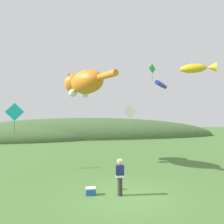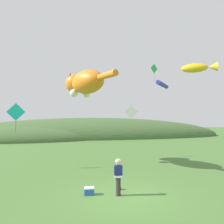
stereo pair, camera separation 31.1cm
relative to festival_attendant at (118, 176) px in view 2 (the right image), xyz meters
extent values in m
plane|color=#477033|center=(0.28, -0.14, -0.95)|extent=(120.00, 120.00, 0.00)
ellipsoid|color=#426033|center=(0.28, 30.35, -0.95)|extent=(50.92, 12.64, 7.15)
ellipsoid|color=#426033|center=(-12.80, 26.04, -0.95)|extent=(26.66, 8.78, 4.47)
cylinder|color=#332D28|center=(0.00, 0.00, -0.51)|extent=(0.24, 0.24, 0.88)
cube|color=navy|center=(0.00, 0.00, 0.23)|extent=(0.42, 0.28, 0.60)
cube|color=white|center=(0.00, 0.00, -0.01)|extent=(0.44, 0.30, 0.10)
sphere|color=beige|center=(0.00, 0.00, 0.64)|extent=(0.20, 0.20, 0.20)
cylinder|color=#B2AD99|center=(0.00, 0.00, 0.73)|extent=(0.30, 0.30, 0.09)
cylinder|color=#B2AD99|center=(0.00, 0.00, 0.79)|extent=(0.20, 0.20, 0.07)
cylinder|color=olive|center=(0.22, 0.85, -0.85)|extent=(0.14, 0.16, 0.16)
cylinder|color=brown|center=(0.15, 0.85, -0.85)|extent=(0.02, 0.22, 0.22)
cylinder|color=brown|center=(0.29, 0.85, -0.85)|extent=(0.02, 0.22, 0.22)
cube|color=blue|center=(-1.41, 0.33, -0.80)|extent=(0.48, 0.32, 0.30)
cube|color=white|center=(-1.41, 0.33, -0.62)|extent=(0.49, 0.33, 0.06)
ellipsoid|color=orange|center=(-1.26, 6.57, 5.61)|extent=(3.44, 4.34, 1.83)
ellipsoid|color=white|center=(-1.34, 6.73, 5.28)|extent=(2.05, 2.74, 1.01)
sphere|color=orange|center=(-2.25, 8.73, 5.80)|extent=(1.65, 1.65, 1.65)
cone|color=#522A0A|center=(-2.67, 8.54, 6.40)|extent=(0.78, 0.78, 0.55)
cone|color=#522A0A|center=(-1.84, 8.92, 6.40)|extent=(0.78, 0.78, 0.55)
sphere|color=white|center=(-2.33, 7.56, 4.83)|extent=(0.66, 0.66, 0.66)
sphere|color=white|center=(-1.32, 8.02, 4.83)|extent=(0.66, 0.66, 0.66)
cylinder|color=orange|center=(-0.04, 3.90, 5.71)|extent=(1.24, 2.02, 0.44)
ellipsoid|color=gold|center=(6.69, 4.68, 6.57)|extent=(2.05, 1.55, 0.68)
cone|color=gold|center=(7.82, 4.07, 6.57)|extent=(0.87, 0.90, 0.68)
cone|color=gold|center=(6.64, 4.70, 6.86)|extent=(0.43, 0.43, 0.32)
sphere|color=black|center=(6.24, 5.18, 6.62)|extent=(0.16, 0.16, 0.16)
cylinder|color=#2633A5|center=(5.10, 7.04, 5.62)|extent=(2.02, 2.65, 0.36)
torus|color=white|center=(5.97, 8.26, 5.62)|extent=(0.39, 0.30, 0.44)
cube|color=green|center=(5.85, 11.20, 7.92)|extent=(0.90, 0.47, 1.00)
cylinder|color=black|center=(5.85, 11.21, 7.92)|extent=(0.61, 0.32, 0.02)
cube|color=#1A7C35|center=(5.85, 11.20, 6.97)|extent=(0.03, 0.02, 0.90)
cube|color=white|center=(2.98, 9.53, 3.34)|extent=(1.30, 0.20, 1.31)
cylinder|color=black|center=(2.98, 9.54, 3.34)|extent=(0.87, 0.14, 0.02)
cube|color=#A9A9A9|center=(2.98, 9.53, 2.24)|extent=(0.03, 0.01, 0.90)
cube|color=#19BFBF|center=(-6.52, 6.37, 3.25)|extent=(1.31, 0.12, 1.32)
cylinder|color=black|center=(-6.52, 6.38, 3.25)|extent=(0.88, 0.08, 0.02)
cube|color=#118585|center=(-6.52, 6.37, 2.14)|extent=(0.03, 0.01, 0.90)
camera|label=1|loc=(-2.23, -10.54, 2.94)|focal=35.00mm
camera|label=2|loc=(-1.92, -10.59, 2.94)|focal=35.00mm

